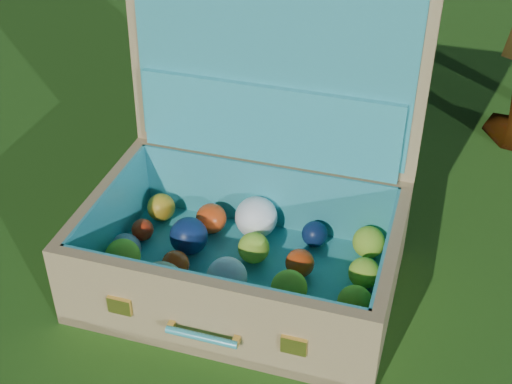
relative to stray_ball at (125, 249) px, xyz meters
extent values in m
plane|color=#215114|center=(0.39, -0.10, -0.04)|extent=(60.00, 60.00, 0.00)
sphere|color=teal|center=(0.00, 0.00, 0.00)|extent=(0.08, 0.08, 0.08)
cube|color=tan|center=(0.29, 0.03, -0.03)|extent=(0.72, 0.52, 0.03)
cube|color=tan|center=(0.31, -0.19, 0.06)|extent=(0.68, 0.09, 0.20)
cube|color=tan|center=(0.27, 0.24, 0.06)|extent=(0.68, 0.09, 0.20)
cube|color=tan|center=(-0.04, 0.00, 0.06)|extent=(0.06, 0.41, 0.20)
cube|color=tan|center=(0.61, 0.06, 0.06)|extent=(0.06, 0.41, 0.20)
cube|color=teal|center=(0.29, 0.03, -0.01)|extent=(0.67, 0.46, 0.01)
cube|color=teal|center=(0.30, -0.17, 0.08)|extent=(0.63, 0.07, 0.18)
cube|color=teal|center=(0.27, 0.22, 0.08)|extent=(0.63, 0.07, 0.18)
cube|color=teal|center=(-0.03, 0.00, 0.08)|extent=(0.04, 0.40, 0.18)
cube|color=teal|center=(0.60, 0.06, 0.08)|extent=(0.04, 0.40, 0.18)
cube|color=tan|center=(0.26, 0.28, 0.39)|extent=(0.69, 0.12, 0.46)
cube|color=teal|center=(0.26, 0.26, 0.39)|extent=(0.63, 0.08, 0.41)
cube|color=#37ACB3|center=(0.27, 0.24, 0.27)|extent=(0.61, 0.08, 0.19)
cube|color=#F2C659|center=(0.13, -0.22, 0.06)|extent=(0.05, 0.01, 0.04)
cube|color=#F2C659|center=(0.49, -0.19, 0.06)|extent=(0.05, 0.01, 0.04)
cylinder|color=#37ACB3|center=(0.31, -0.22, 0.05)|extent=(0.15, 0.03, 0.02)
cube|color=#F2C659|center=(0.24, -0.22, 0.05)|extent=(0.02, 0.02, 0.01)
cube|color=#F2C659|center=(0.38, -0.21, 0.05)|extent=(0.02, 0.02, 0.01)
sphere|color=beige|center=(0.03, -0.15, 0.03)|extent=(0.07, 0.07, 0.07)
sphere|color=beige|center=(0.16, -0.12, 0.05)|extent=(0.10, 0.10, 0.10)
sphere|color=red|center=(0.29, -0.11, 0.02)|extent=(0.05, 0.05, 0.05)
sphere|color=white|center=(0.42, -0.10, 0.02)|extent=(0.06, 0.06, 0.06)
sphere|color=#BC8919|center=(0.57, -0.08, 0.04)|extent=(0.09, 0.09, 0.09)
sphere|color=#B6E437|center=(0.03, -0.06, 0.03)|extent=(0.08, 0.08, 0.08)
sphere|color=#E44313|center=(0.15, -0.03, 0.03)|extent=(0.06, 0.06, 0.06)
sphere|color=white|center=(0.28, -0.03, 0.04)|extent=(0.09, 0.09, 0.09)
sphere|color=#B6E437|center=(0.42, -0.01, 0.03)|extent=(0.08, 0.08, 0.08)
sphere|color=#B6E437|center=(0.56, 0.00, 0.03)|extent=(0.07, 0.07, 0.07)
sphere|color=red|center=(0.02, 0.06, 0.02)|extent=(0.05, 0.05, 0.05)
sphere|color=#0F224F|center=(0.14, 0.06, 0.04)|extent=(0.09, 0.09, 0.09)
sphere|color=#B6E437|center=(0.29, 0.09, 0.03)|extent=(0.07, 0.07, 0.07)
sphere|color=#E44313|center=(0.41, 0.08, 0.03)|extent=(0.07, 0.07, 0.07)
sphere|color=#B6E437|center=(0.55, 0.10, 0.03)|extent=(0.07, 0.07, 0.07)
sphere|color=#BC8919|center=(0.02, 0.15, 0.03)|extent=(0.07, 0.07, 0.07)
sphere|color=#E44313|center=(0.16, 0.15, 0.03)|extent=(0.08, 0.08, 0.08)
sphere|color=white|center=(0.26, 0.18, 0.04)|extent=(0.10, 0.10, 0.10)
sphere|color=#0F224F|center=(0.41, 0.20, 0.02)|extent=(0.06, 0.06, 0.06)
sphere|color=#B6E437|center=(0.53, 0.21, 0.03)|extent=(0.08, 0.08, 0.08)
camera|label=1|loc=(0.77, -1.08, 1.09)|focal=50.00mm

